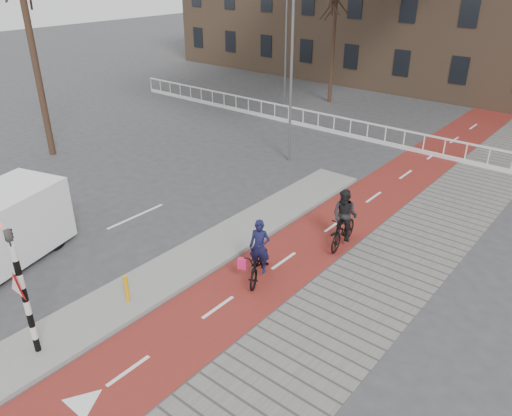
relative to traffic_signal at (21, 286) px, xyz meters
The scene contains 13 objects.
ground 2.90m from the traffic_signal, 73.47° to the left, with size 120.00×120.00×0.00m, color #38383A.
bike_lane 12.36m from the traffic_signal, 80.09° to the left, with size 2.50×60.00×0.01m, color maroon.
sidewalk 13.13m from the traffic_signal, 67.82° to the left, with size 3.00×60.00×0.01m, color slate.
curb_island 6.32m from the traffic_signal, 90.95° to the left, with size 1.80×16.00×0.12m, color gray.
traffic_signal is the anchor object (origin of this frame).
bollard 2.98m from the traffic_signal, 87.69° to the left, with size 0.12×0.12×0.79m, color orange.
cyclist_near 6.32m from the traffic_signal, 70.18° to the left, with size 1.31×1.92×1.90m.
cyclist_far 9.57m from the traffic_signal, 71.41° to the left, with size 0.92×1.89×1.97m.
railing 19.60m from the traffic_signal, 103.02° to the left, with size 28.00×0.10×0.99m.
tree_left 14.64m from the traffic_signal, 147.94° to the left, with size 0.30×0.30×8.96m, color #321E16.
tree_mid 25.66m from the traffic_signal, 106.11° to the left, with size 0.24×0.24×7.26m, color #321E16.
streetlight_near 14.70m from the traffic_signal, 101.57° to the left, with size 0.12×0.12×8.58m, color slate.
streetlight_left 23.91m from the traffic_signal, 112.00° to the left, with size 0.12×0.12×8.52m, color slate.
Camera 1 is at (9.17, -5.77, 8.45)m, focal length 35.00 mm.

